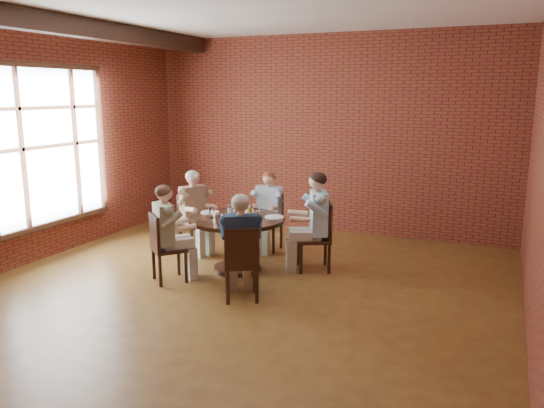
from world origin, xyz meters
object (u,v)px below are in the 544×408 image
at_px(diner_b, 268,212).
at_px(diner_e, 241,247).
at_px(dining_table, 237,233).
at_px(diner_a, 314,222).
at_px(diner_d, 168,234).
at_px(smartphone, 245,227).
at_px(chair_d, 163,245).
at_px(chair_a, 320,233).
at_px(chair_c, 193,220).
at_px(chair_b, 270,219).
at_px(chair_e, 242,261).
at_px(diner_c, 195,212).

distance_m(diner_b, diner_e, 2.03).
bearing_deg(diner_b, dining_table, -90.00).
relative_size(diner_a, diner_d, 1.07).
distance_m(diner_d, smartphone, 1.00).
height_order(dining_table, diner_a, diner_a).
height_order(diner_a, diner_d, diner_a).
relative_size(chair_d, smartphone, 6.04).
xyz_separation_m(chair_a, diner_d, (-1.64, -1.23, 0.12)).
height_order(diner_b, smartphone, diner_b).
relative_size(diner_b, chair_c, 1.37).
distance_m(diner_a, chair_b, 1.19).
xyz_separation_m(chair_d, diner_e, (1.18, -0.11, 0.14)).
bearing_deg(diner_b, diner_d, -109.26).
bearing_deg(chair_e, diner_b, -104.30).
bearing_deg(chair_b, chair_e, -75.50).
distance_m(chair_a, diner_e, 1.49).
xyz_separation_m(diner_a, chair_e, (-0.39, -1.42, -0.19)).
bearing_deg(chair_b, diner_e, -76.04).
bearing_deg(dining_table, diner_b, 90.83).
distance_m(chair_c, diner_d, 1.34).
height_order(chair_a, chair_b, chair_a).
relative_size(diner_b, chair_e, 1.35).
xyz_separation_m(chair_d, smartphone, (0.99, 0.36, 0.26)).
distance_m(chair_d, smartphone, 1.09).
height_order(chair_e, diner_e, diner_e).
bearing_deg(smartphone, chair_c, 165.98).
xyz_separation_m(diner_a, chair_d, (-1.61, -1.25, -0.19)).
bearing_deg(chair_c, chair_b, -32.90).
bearing_deg(diner_a, chair_d, -78.13).
xyz_separation_m(dining_table, chair_b, (-0.02, 1.13, -0.05)).
bearing_deg(chair_d, chair_c, -33.63).
height_order(diner_a, chair_e, diner_a).
height_order(dining_table, chair_c, chair_c).
relative_size(chair_b, chair_c, 0.98).
distance_m(diner_a, smartphone, 1.08).
height_order(chair_b, diner_e, diner_e).
relative_size(dining_table, diner_e, 1.02).
height_order(chair_c, diner_e, diner_e).
bearing_deg(chair_a, chair_c, -116.86).
bearing_deg(diner_a, diner_e, -43.44).
relative_size(chair_c, smartphone, 6.01).
height_order(chair_b, smartphone, chair_b).
bearing_deg(diner_e, smartphone, -98.30).
bearing_deg(chair_a, chair_d, -78.62).
xyz_separation_m(chair_b, diner_c, (-0.97, -0.63, 0.15)).
xyz_separation_m(diner_a, chair_b, (-0.96, 0.67, -0.20)).
relative_size(chair_a, diner_e, 0.75).
bearing_deg(diner_d, chair_c, -30.89).
bearing_deg(chair_c, diner_c, -90.00).
height_order(dining_table, chair_d, chair_d).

